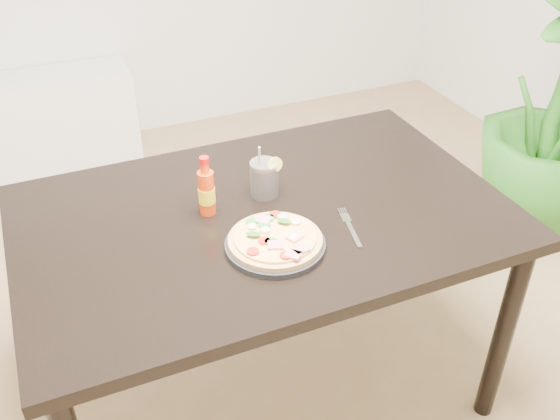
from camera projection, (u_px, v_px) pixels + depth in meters
name	position (u px, v px, depth m)	size (l,w,h in m)	color
floor	(298.00, 400.00, 2.17)	(4.50, 4.50, 0.00)	#9E7A51
dining_table	(264.00, 235.00, 1.85)	(1.40, 0.90, 0.75)	black
plate	(275.00, 245.00, 1.66)	(0.27, 0.27, 0.02)	black
pizza	(275.00, 239.00, 1.65)	(0.25, 0.25, 0.03)	tan
hot_sauce_bottle	(207.00, 191.00, 1.76)	(0.06, 0.06, 0.18)	red
cola_cup	(264.00, 179.00, 1.85)	(0.09, 0.08, 0.17)	black
fork	(349.00, 226.00, 1.74)	(0.06, 0.19, 0.00)	silver
houseplant	(558.00, 113.00, 2.74)	(0.65, 0.65, 1.15)	#2A6E1D
plant_pot	(534.00, 201.00, 3.00)	(0.28, 0.28, 0.22)	brown
media_console	(2.00, 128.00, 3.34)	(1.40, 0.34, 0.50)	white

